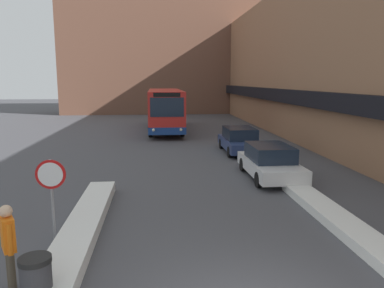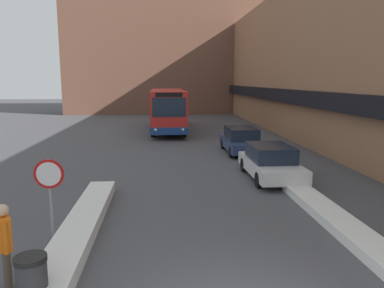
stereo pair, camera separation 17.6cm
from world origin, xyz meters
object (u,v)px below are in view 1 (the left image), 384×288
(parked_car_middle, at_px, (240,140))
(city_bus, at_px, (165,109))
(trash_bin, at_px, (36,281))
(pedestrian, at_px, (8,240))
(stop_sign, at_px, (51,182))
(parked_car_front, at_px, (270,162))

(parked_car_middle, bearing_deg, city_bus, 112.34)
(trash_bin, bearing_deg, city_bus, 82.99)
(pedestrian, distance_m, trash_bin, 1.02)
(stop_sign, relative_size, pedestrian, 1.20)
(city_bus, xyz_separation_m, pedestrian, (-3.61, -23.58, -0.74))
(parked_car_middle, distance_m, stop_sign, 13.59)
(parked_car_front, bearing_deg, trash_bin, -129.38)
(parked_car_front, bearing_deg, city_bus, 104.50)
(city_bus, distance_m, trash_bin, 24.33)
(parked_car_front, bearing_deg, stop_sign, -143.36)
(stop_sign, distance_m, pedestrian, 2.49)
(parked_car_middle, bearing_deg, stop_sign, -123.37)
(stop_sign, height_order, trash_bin, stop_sign)
(city_bus, relative_size, parked_car_middle, 2.59)
(parked_car_middle, bearing_deg, trash_bin, -116.07)
(parked_car_middle, height_order, pedestrian, pedestrian)
(parked_car_front, height_order, stop_sign, stop_sign)
(city_bus, distance_m, parked_car_front, 16.14)
(parked_car_middle, height_order, stop_sign, stop_sign)
(city_bus, distance_m, stop_sign, 21.42)
(stop_sign, bearing_deg, city_bus, 80.78)
(pedestrian, bearing_deg, trash_bin, 22.74)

